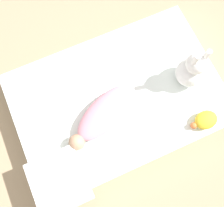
{
  "coord_description": "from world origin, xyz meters",
  "views": [
    {
      "loc": [
        0.25,
        0.45,
        1.85
      ],
      "look_at": [
        0.06,
        0.04,
        0.24
      ],
      "focal_mm": 42.0,
      "sensor_mm": 36.0,
      "label": 1
    }
  ],
  "objects_px": {
    "pillow": "(59,181)",
    "bunny_plush": "(192,70)",
    "turtle_plush": "(205,120)",
    "swaddled_baby": "(103,115)"
  },
  "relations": [
    {
      "from": "bunny_plush",
      "to": "swaddled_baby",
      "type": "bearing_deg",
      "value": 2.06
    },
    {
      "from": "pillow",
      "to": "bunny_plush",
      "type": "bearing_deg",
      "value": -164.41
    },
    {
      "from": "swaddled_baby",
      "to": "pillow",
      "type": "height_order",
      "value": "swaddled_baby"
    },
    {
      "from": "pillow",
      "to": "bunny_plush",
      "type": "xyz_separation_m",
      "value": [
        -1.02,
        -0.29,
        0.09
      ]
    },
    {
      "from": "pillow",
      "to": "bunny_plush",
      "type": "height_order",
      "value": "bunny_plush"
    },
    {
      "from": "swaddled_baby",
      "to": "bunny_plush",
      "type": "relative_size",
      "value": 1.48
    },
    {
      "from": "pillow",
      "to": "turtle_plush",
      "type": "bearing_deg",
      "value": 178.47
    },
    {
      "from": "pillow",
      "to": "bunny_plush",
      "type": "relative_size",
      "value": 0.94
    },
    {
      "from": "pillow",
      "to": "turtle_plush",
      "type": "relative_size",
      "value": 1.88
    },
    {
      "from": "turtle_plush",
      "to": "swaddled_baby",
      "type": "bearing_deg",
      "value": -26.42
    }
  ]
}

